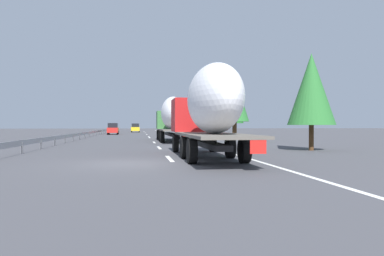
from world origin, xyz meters
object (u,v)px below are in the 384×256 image
at_px(truck_lead, 172,117).
at_px(car_red_compact, 113,129).
at_px(road_sign, 177,120).
at_px(car_yellow_coupe, 135,128).
at_px(truck_trailing, 208,108).

xyz_separation_m(truck_lead, car_red_compact, (27.93, 7.44, -1.43)).
height_order(car_red_compact, road_sign, road_sign).
distance_m(car_yellow_coupe, road_sign, 24.29).
xyz_separation_m(car_yellow_coupe, road_sign, (-23.23, -6.93, 1.41)).
xyz_separation_m(truck_trailing, road_sign, (43.87, -3.10, -0.01)).
bearing_deg(truck_trailing, car_yellow_coupe, 3.27).
bearing_deg(car_yellow_coupe, truck_lead, -175.44).
relative_size(car_red_compact, road_sign, 1.22).
bearing_deg(car_yellow_coupe, car_red_compact, 169.82).
bearing_deg(car_yellow_coupe, truck_trailing, -176.73).
bearing_deg(road_sign, car_yellow_coupe, 16.61).
distance_m(truck_lead, car_yellow_coupe, 48.19).
distance_m(car_red_compact, road_sign, 11.09).
relative_size(truck_lead, car_yellow_coupe, 3.17).
bearing_deg(road_sign, truck_lead, 172.87).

